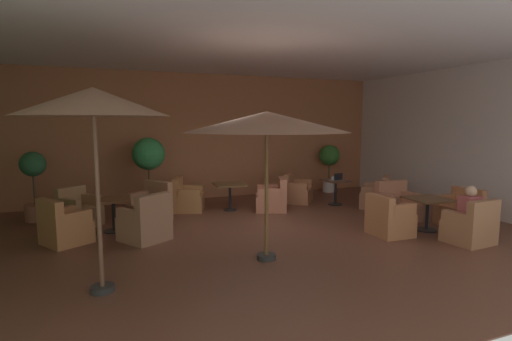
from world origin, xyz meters
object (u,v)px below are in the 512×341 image
at_px(patio_umbrella_center_beige, 267,123).
at_px(patron_blue_shirt, 470,206).
at_px(armchair_front_left_east, 376,196).
at_px(cafe_table_rear_right, 230,189).
at_px(armchair_front_right_north, 79,211).
at_px(armchair_rear_right_east, 273,198).
at_px(cafe_table_front_left, 336,187).
at_px(cafe_table_front_right, 113,208).
at_px(cafe_table_mid_center, 428,205).
at_px(open_laptop, 337,178).
at_px(armchair_front_right_west, 151,207).
at_px(armchair_rear_right_north, 187,199).
at_px(potted_tree_left_corner, 34,179).
at_px(armchair_mid_center_east, 397,206).
at_px(armchair_mid_center_south, 389,220).
at_px(potted_tree_mid_right, 329,160).
at_px(patio_umbrella_tall_red, 93,104).
at_px(iced_drink_cup, 333,178).
at_px(armchair_front_right_east, 64,227).
at_px(armchair_mid_center_north, 460,212).
at_px(armchair_mid_center_west, 471,227).
at_px(potted_tree_mid_left, 149,159).
at_px(armchair_front_right_south, 146,223).

xyz_separation_m(patio_umbrella_center_beige, patron_blue_shirt, (3.89, -0.61, -1.55)).
xyz_separation_m(armchair_front_left_east, cafe_table_rear_right, (-3.72, 1.17, 0.25)).
relative_size(armchair_front_right_north, armchair_rear_right_east, 0.97).
xyz_separation_m(cafe_table_front_left, armchair_front_right_north, (-6.49, 0.20, -0.18)).
xyz_separation_m(cafe_table_front_left, armchair_rear_right_east, (-1.90, 0.03, -0.20)).
height_order(cafe_table_front_right, cafe_table_mid_center, same).
bearing_deg(open_laptop, armchair_front_right_west, 178.66).
xyz_separation_m(armchair_front_right_north, armchair_rear_right_north, (2.53, 0.61, -0.01)).
xyz_separation_m(potted_tree_left_corner, patron_blue_shirt, (7.82, -4.93, -0.25)).
xyz_separation_m(armchair_front_right_north, cafe_table_rear_right, (3.56, 0.22, 0.24)).
distance_m(armchair_mid_center_east, armchair_mid_center_south, 1.45).
height_order(armchair_front_right_north, armchair_rear_right_north, armchair_front_right_north).
bearing_deg(potted_tree_mid_right, potted_tree_left_corner, -174.77).
relative_size(armchair_front_right_north, patio_umbrella_tall_red, 0.37).
bearing_deg(patio_umbrella_center_beige, iced_drink_cup, 43.89).
bearing_deg(cafe_table_front_left, cafe_table_front_right, -174.34).
bearing_deg(armchair_rear_right_east, potted_tree_left_corner, 169.57).
distance_m(armchair_front_right_east, armchair_rear_right_north, 3.34).
bearing_deg(patio_umbrella_tall_red, armchair_rear_right_north, 64.74).
distance_m(armchair_mid_center_north, iced_drink_cup, 3.25).
height_order(armchair_front_left_east, armchair_mid_center_west, armchair_front_left_east).
bearing_deg(potted_tree_mid_right, armchair_rear_right_east, -147.74).
bearing_deg(cafe_table_front_left, armchair_rear_right_east, 179.24).
xyz_separation_m(cafe_table_rear_right, armchair_rear_right_east, (1.03, -0.40, -0.26)).
bearing_deg(armchair_mid_center_south, potted_tree_mid_right, 71.53).
relative_size(armchair_front_left_east, armchair_mid_center_south, 1.29).
height_order(armchair_front_right_north, armchair_mid_center_west, armchair_mid_center_west).
distance_m(patio_umbrella_center_beige, patron_blue_shirt, 4.23).
xyz_separation_m(armchair_front_right_west, potted_tree_mid_right, (5.89, 1.74, 0.73)).
bearing_deg(cafe_table_mid_center, armchair_mid_center_east, 85.02).
bearing_deg(armchair_mid_center_east, armchair_front_right_west, 159.47).
bearing_deg(armchair_front_right_east, armchair_front_left_east, 2.97).
height_order(armchair_front_right_east, patio_umbrella_center_beige, patio_umbrella_center_beige).
bearing_deg(patio_umbrella_center_beige, armchair_front_right_north, 130.69).
bearing_deg(cafe_table_front_left, potted_tree_mid_left, 164.81).
bearing_deg(cafe_table_front_left, armchair_front_right_west, 179.15).
bearing_deg(cafe_table_front_right, cafe_table_front_left, 5.66).
distance_m(armchair_front_right_north, armchair_front_right_east, 1.34).
relative_size(cafe_table_mid_center, iced_drink_cup, 7.79).
bearing_deg(cafe_table_rear_right, armchair_front_left_east, -17.40).
relative_size(cafe_table_front_right, armchair_front_right_north, 0.69).
bearing_deg(cafe_table_front_right, patio_umbrella_tall_red, -94.80).
height_order(cafe_table_front_left, armchair_front_right_south, armchair_front_right_south).
bearing_deg(armchair_front_right_west, patio_umbrella_center_beige, -66.40).
xyz_separation_m(armchair_mid_center_north, cafe_table_rear_right, (-4.24, 3.33, 0.26)).
xyz_separation_m(patio_umbrella_center_beige, potted_tree_left_corner, (-3.94, 4.32, -1.29)).
height_order(armchair_front_right_east, potted_tree_mid_left, potted_tree_mid_left).
height_order(patio_umbrella_center_beige, potted_tree_mid_right, patio_umbrella_center_beige).
bearing_deg(cafe_table_mid_center, potted_tree_mid_right, 82.85).
relative_size(armchair_rear_right_east, patron_blue_shirt, 1.52).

